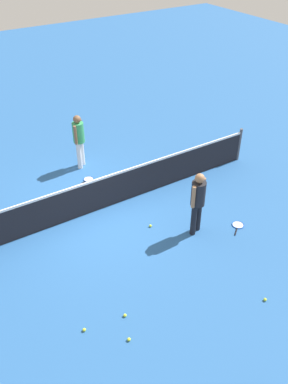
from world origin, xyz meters
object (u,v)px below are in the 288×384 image
player_near_side (198,199)px  tennis_ball_stray_right (125,315)px  player_far_side (79,137)px  tennis_racket_far_player (88,179)px  tennis_ball_midcourt (129,339)px  tennis_ball_stray_left (265,300)px  tennis_racket_near_player (238,225)px  tennis_ball_near_player (84,330)px  tennis_ball_baseline (150,226)px

player_near_side → tennis_ball_stray_right: 3.20m
player_far_side → tennis_racket_far_player: bearing=-102.2°
tennis_ball_midcourt → tennis_ball_stray_left: (2.85, -0.67, 0.00)m
player_far_side → tennis_racket_near_player: size_ratio=3.00×
tennis_ball_near_player → tennis_ball_midcourt: 0.89m
player_near_side → tennis_racket_near_player: size_ratio=3.00×
tennis_ball_near_player → tennis_ball_midcourt: bearing=-45.7°
tennis_ball_baseline → tennis_racket_far_player: bearing=98.5°
player_far_side → tennis_ball_midcourt: (-1.87, -6.13, -0.98)m
player_far_side → tennis_ball_stray_right: 5.94m
tennis_ball_near_player → player_near_side: bearing=18.3°
tennis_racket_far_player → tennis_ball_near_player: 5.23m
player_near_side → tennis_ball_near_player: (-3.58, -1.18, -0.98)m
player_far_side → tennis_racket_far_player: player_far_side is taller
tennis_racket_near_player → tennis_ball_near_player: tennis_ball_near_player is taller
player_far_side → tennis_racket_near_player: (2.14, -4.73, -1.00)m
player_near_side → tennis_racket_far_player: player_near_side is taller
tennis_ball_midcourt → tennis_racket_far_player: bearing=72.3°
player_near_side → tennis_ball_near_player: player_near_side is taller
tennis_ball_near_player → tennis_ball_baseline: bearing=35.0°
tennis_racket_far_player → tennis_ball_midcourt: bearing=-107.7°
tennis_ball_baseline → tennis_ball_stray_left: bearing=-77.1°
tennis_ball_stray_right → tennis_ball_baseline: bearing=46.9°
player_far_side → tennis_ball_stray_left: player_far_side is taller
player_far_side → tennis_ball_midcourt: player_far_side is taller
tennis_ball_baseline → tennis_ball_midcourt: bearing=-129.7°
tennis_ball_near_player → tennis_ball_stray_left: same height
tennis_ball_stray_left → tennis_ball_stray_right: 2.90m
tennis_ball_midcourt → tennis_ball_stray_left: bearing=-13.3°
tennis_ball_near_player → tennis_ball_stray_right: same height
tennis_racket_far_player → tennis_ball_stray_left: tennis_ball_stray_left is taller
tennis_racket_near_player → tennis_ball_stray_right: bearing=-166.8°
player_near_side → tennis_ball_stray_right: (-2.75, -1.30, -0.98)m
player_near_side → tennis_ball_midcourt: bearing=-148.5°
player_far_side → tennis_ball_stray_right: (-1.67, -5.62, -0.98)m
tennis_racket_far_player → tennis_ball_stray_left: (1.15, -6.00, 0.02)m
tennis_racket_far_player → tennis_ball_near_player: tennis_ball_near_player is taller
tennis_racket_near_player → tennis_ball_midcourt: size_ratio=8.59×
tennis_ball_near_player → tennis_ball_stray_left: bearing=-20.7°
player_near_side → tennis_ball_near_player: bearing=-161.7°
tennis_racket_far_player → tennis_racket_near_player: bearing=-59.4°
player_far_side → tennis_racket_near_player: 5.29m
tennis_racket_near_player → tennis_ball_near_player: 4.70m
tennis_ball_midcourt → tennis_ball_stray_right: same height
tennis_racket_far_player → tennis_ball_stray_right: tennis_ball_stray_right is taller
tennis_racket_near_player → tennis_ball_stray_left: (-1.17, -2.08, 0.02)m
tennis_racket_near_player → tennis_racket_far_player: same height
tennis_racket_far_player → tennis_ball_baseline: bearing=-81.5°
tennis_racket_far_player → tennis_ball_stray_right: bearing=-107.2°
player_near_side → tennis_ball_stray_left: (-0.11, -2.49, -0.98)m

